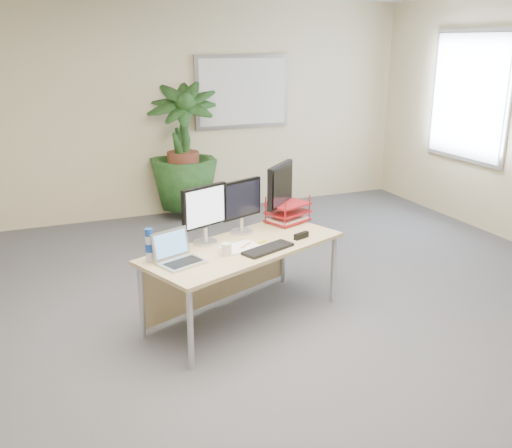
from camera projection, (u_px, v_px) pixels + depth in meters
name	position (u px, v px, depth m)	size (l,w,h in m)	color
floor	(287.00, 365.00, 4.03)	(8.00, 8.00, 0.00)	#47484D
back_wall	(152.00, 111.00, 7.13)	(7.00, 0.04, 2.70)	beige
whiteboard	(243.00, 92.00, 7.48)	(1.30, 0.04, 0.95)	#A0A0A4
window	(469.00, 96.00, 6.83)	(0.04, 1.30, 1.55)	#A0A0A4
desk	(236.00, 258.00, 4.61)	(1.80, 1.27, 0.64)	tan
floor_plant	(183.00, 161.00, 7.16)	(0.84, 0.84, 1.50)	#153914
monitor_left	(205.00, 211.00, 4.49)	(0.41, 0.19, 0.47)	#BCBCC1
monitor_right	(241.00, 203.00, 4.74)	(0.40, 0.19, 0.46)	#BCBCC1
monitor_dark	(280.00, 189.00, 5.00)	(0.38, 0.36, 0.53)	#BCBCC1
laptop	(177.00, 255.00, 4.16)	(0.39, 0.37, 0.23)	#B5B5BA
keyboard	(268.00, 249.00, 4.41)	(0.44, 0.15, 0.02)	black
coffee_mug	(226.00, 249.00, 4.31)	(0.12, 0.08, 0.09)	silver
spiral_notebook	(241.00, 247.00, 4.46)	(0.29, 0.22, 0.01)	white
orange_pen	(246.00, 245.00, 4.48)	(0.01, 0.01, 0.14)	#CB5616
yellow_highlighter	(261.00, 242.00, 4.58)	(0.02, 0.02, 0.12)	#FCFF1A
water_bottle	(150.00, 246.00, 4.16)	(0.06, 0.06, 0.25)	silver
letter_tray	(288.00, 214.00, 5.09)	(0.43, 0.38, 0.17)	maroon
stapler	(301.00, 236.00, 4.67)	(0.15, 0.04, 0.05)	black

